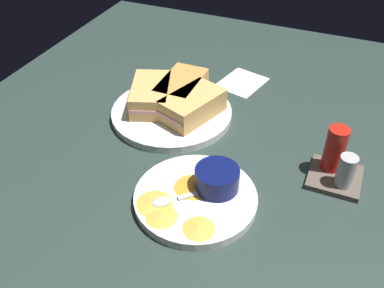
% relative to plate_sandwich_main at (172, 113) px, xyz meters
% --- Properties ---
extents(ground_plane, '(1.10, 1.10, 0.03)m').
position_rel_plate_sandwich_main_xyz_m(ground_plane, '(0.01, 0.12, -0.02)').
color(ground_plane, '#283833').
extents(plate_sandwich_main, '(0.25, 0.25, 0.02)m').
position_rel_plate_sandwich_main_xyz_m(plate_sandwich_main, '(0.00, 0.00, 0.00)').
color(plate_sandwich_main, silver).
rests_on(plate_sandwich_main, ground_plane).
extents(sandwich_half_near, '(0.15, 0.12, 0.05)m').
position_rel_plate_sandwich_main_xyz_m(sandwich_half_near, '(0.00, 0.05, 0.03)').
color(sandwich_half_near, tan).
rests_on(sandwich_half_near, plate_sandwich_main).
extents(sandwich_half_far, '(0.13, 0.08, 0.05)m').
position_rel_plate_sandwich_main_xyz_m(sandwich_half_far, '(-0.05, 0.00, 0.03)').
color(sandwich_half_far, '#C68C42').
rests_on(sandwich_half_far, plate_sandwich_main).
extents(sandwich_half_extra, '(0.15, 0.12, 0.05)m').
position_rel_plate_sandwich_main_xyz_m(sandwich_half_extra, '(-0.00, -0.05, 0.03)').
color(sandwich_half_extra, tan).
rests_on(sandwich_half_extra, plate_sandwich_main).
extents(ramekin_dark_sauce, '(0.06, 0.06, 0.04)m').
position_rel_plate_sandwich_main_xyz_m(ramekin_dark_sauce, '(-0.01, -0.06, 0.03)').
color(ramekin_dark_sauce, navy).
rests_on(ramekin_dark_sauce, plate_sandwich_main).
extents(spoon_by_dark_ramekin, '(0.03, 0.10, 0.01)m').
position_rel_plate_sandwich_main_xyz_m(spoon_by_dark_ramekin, '(-0.00, -0.01, 0.01)').
color(spoon_by_dark_ramekin, silver).
rests_on(spoon_by_dark_ramekin, plate_sandwich_main).
extents(plate_chips_companion, '(0.21, 0.21, 0.02)m').
position_rel_plate_sandwich_main_xyz_m(plate_chips_companion, '(0.21, 0.14, 0.00)').
color(plate_chips_companion, silver).
rests_on(plate_chips_companion, ground_plane).
extents(ramekin_light_gravy, '(0.07, 0.07, 0.04)m').
position_rel_plate_sandwich_main_xyz_m(ramekin_light_gravy, '(0.18, 0.17, 0.03)').
color(ramekin_light_gravy, '#0C144C').
rests_on(ramekin_light_gravy, plate_chips_companion).
extents(spoon_by_gravy_ramekin, '(0.08, 0.08, 0.01)m').
position_rel_plate_sandwich_main_xyz_m(spoon_by_gravy_ramekin, '(0.24, 0.11, 0.01)').
color(spoon_by_gravy_ramekin, silver).
rests_on(spoon_by_gravy_ramekin, plate_chips_companion).
extents(plantain_chip_scatter, '(0.15, 0.15, 0.01)m').
position_rel_plate_sandwich_main_xyz_m(plantain_chip_scatter, '(0.23, 0.13, 0.01)').
color(plantain_chip_scatter, gold).
rests_on(plantain_chip_scatter, plate_chips_companion).
extents(condiment_caddy, '(0.09, 0.09, 0.10)m').
position_rel_plate_sandwich_main_xyz_m(condiment_caddy, '(0.06, 0.34, 0.03)').
color(condiment_caddy, brown).
rests_on(condiment_caddy, ground_plane).
extents(paper_napkin_folded, '(0.13, 0.11, 0.00)m').
position_rel_plate_sandwich_main_xyz_m(paper_napkin_folded, '(-0.19, 0.10, -0.01)').
color(paper_napkin_folded, white).
rests_on(paper_napkin_folded, ground_plane).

